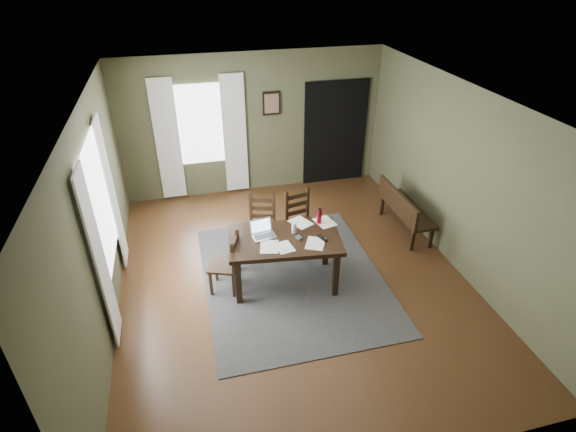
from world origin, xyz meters
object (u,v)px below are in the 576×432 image
object	(u,v)px
chair_back_left	(262,226)
chair_back_right	(301,222)
water_bottle	(319,216)
dining_table	(285,243)
chair_end	(227,264)
bench	(403,207)
laptop	(262,231)

from	to	relation	value
chair_back_left	chair_back_right	bearing A→B (deg)	14.25
chair_back_left	water_bottle	size ratio (longest dim) A/B	4.02
dining_table	chair_back_left	bearing A→B (deg)	108.00
dining_table	chair_end	distance (m)	0.85
chair_end	chair_back_left	distance (m)	1.03
dining_table	bench	xyz separation A→B (m)	(2.30, 0.88, -0.23)
chair_back_left	laptop	bearing A→B (deg)	-82.53
dining_table	laptop	size ratio (longest dim) A/B	4.61
chair_back_right	laptop	xyz separation A→B (m)	(-0.75, -0.66, 0.35)
laptop	water_bottle	distance (m)	0.88
chair_end	laptop	distance (m)	0.67
laptop	water_bottle	xyz separation A→B (m)	(0.87, 0.11, 0.06)
chair_back_right	chair_end	bearing A→B (deg)	-160.87
bench	water_bottle	bearing A→B (deg)	110.07
dining_table	chair_back_right	world-z (taller)	chair_back_right
dining_table	bench	world-z (taller)	dining_table
chair_back_right	water_bottle	bearing A→B (deg)	-89.20
bench	chair_end	bearing A→B (deg)	105.03
water_bottle	chair_end	bearing A→B (deg)	-171.44
chair_end	chair_back_left	world-z (taller)	chair_back_left
dining_table	water_bottle	distance (m)	0.67
chair_back_right	bench	size ratio (longest dim) A/B	0.73
chair_back_right	laptop	size ratio (longest dim) A/B	2.79
chair_end	laptop	world-z (taller)	laptop
dining_table	chair_back_left	xyz separation A→B (m)	(-0.16, 0.84, -0.21)
bench	chair_back_left	bearing A→B (deg)	90.96
laptop	water_bottle	bearing A→B (deg)	-1.58
laptop	bench	bearing A→B (deg)	7.12
dining_table	chair_end	bearing A→B (deg)	-176.21
water_bottle	laptop	bearing A→B (deg)	-172.81
chair_back_right	laptop	bearing A→B (deg)	-150.17
dining_table	water_bottle	size ratio (longest dim) A/B	6.74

